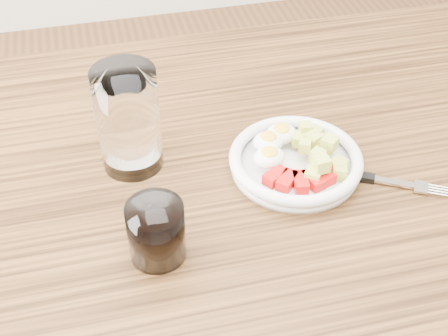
{
  "coord_description": "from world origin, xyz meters",
  "views": [
    {
      "loc": [
        -0.17,
        -0.64,
        1.4
      ],
      "look_at": [
        -0.01,
        0.01,
        0.8
      ],
      "focal_mm": 50.0,
      "sensor_mm": 36.0,
      "label": 1
    }
  ],
  "objects": [
    {
      "name": "coffee_glass",
      "position": [
        -0.13,
        -0.1,
        0.81
      ],
      "size": [
        0.07,
        0.07,
        0.08
      ],
      "color": "white",
      "rests_on": "dining_table"
    },
    {
      "name": "dining_table",
      "position": [
        0.0,
        0.0,
        0.67
      ],
      "size": [
        1.5,
        0.9,
        0.77
      ],
      "color": "brown",
      "rests_on": "ground"
    },
    {
      "name": "bowl",
      "position": [
        0.1,
        0.02,
        0.79
      ],
      "size": [
        0.2,
        0.2,
        0.05
      ],
      "color": "white",
      "rests_on": "dining_table"
    },
    {
      "name": "fork",
      "position": [
        0.19,
        -0.03,
        0.78
      ],
      "size": [
        0.2,
        0.12,
        0.01
      ],
      "color": "black",
      "rests_on": "dining_table"
    },
    {
      "name": "water_glass",
      "position": [
        -0.13,
        0.09,
        0.85
      ],
      "size": [
        0.09,
        0.09,
        0.16
      ],
      "primitive_type": "cylinder",
      "color": "white",
      "rests_on": "dining_table"
    }
  ]
}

